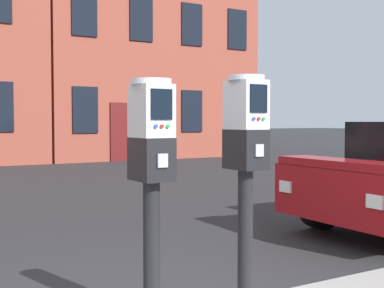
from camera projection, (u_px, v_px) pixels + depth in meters
parking_meter_near_kerb at (151, 168)px, 2.67m from camera, size 0.22×0.25×1.50m
parking_meter_twin_adjacent at (246, 158)px, 2.97m from camera, size 0.22×0.25×1.55m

